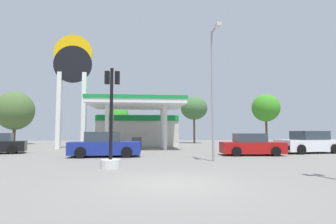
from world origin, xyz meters
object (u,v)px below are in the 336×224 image
(car_3, at_px, (251,145))
(tree_0, at_px, (15,111))
(corner_streetlamp, at_px, (213,81))
(tree_3, at_px, (266,108))
(car_2, at_px, (105,145))
(station_pole_sign, at_px, (72,77))
(tree_2, at_px, (194,108))
(tree_1, at_px, (117,115))
(traffic_signal_1, at_px, (111,139))
(car_0, at_px, (308,143))

(car_3, bearing_deg, tree_0, 141.34)
(car_3, distance_m, corner_streetlamp, 6.24)
(tree_3, distance_m, corner_streetlamp, 26.79)
(car_2, relative_size, tree_0, 0.65)
(station_pole_sign, xyz_separation_m, tree_2, (14.29, 11.79, -1.87))
(tree_2, bearing_deg, corner_streetlamp, -98.85)
(tree_1, distance_m, tree_2, 11.02)
(tree_1, height_order, corner_streetlamp, corner_streetlamp)
(car_2, xyz_separation_m, car_3, (9.70, 0.11, -0.05))
(car_2, height_order, tree_3, tree_3)
(car_3, height_order, tree_2, tree_2)
(traffic_signal_1, bearing_deg, tree_1, 94.51)
(tree_0, xyz_separation_m, corner_streetlamp, (20.28, -22.71, -0.11))
(corner_streetlamp, bearing_deg, tree_3, 58.53)
(tree_1, xyz_separation_m, corner_streetlamp, (7.12, -23.09, 0.34))
(tree_0, xyz_separation_m, tree_2, (24.05, 1.55, 0.67))
(car_3, bearing_deg, tree_2, 89.43)
(tree_2, bearing_deg, car_2, -115.52)
(station_pole_sign, bearing_deg, corner_streetlamp, -49.86)
(car_0, distance_m, tree_3, 19.04)
(car_3, xyz_separation_m, traffic_signal_1, (-8.71, -5.71, 0.59))
(car_0, xyz_separation_m, traffic_signal_1, (-13.73, -7.18, 0.51))
(station_pole_sign, relative_size, traffic_signal_1, 2.55)
(tree_0, height_order, tree_1, tree_0)
(station_pole_sign, xyz_separation_m, tree_0, (-9.77, 10.24, -2.54))
(car_2, bearing_deg, station_pole_sign, 116.10)
(tree_0, distance_m, corner_streetlamp, 30.45)
(car_2, height_order, tree_0, tree_0)
(station_pole_sign, height_order, tree_3, station_pole_sign)
(corner_streetlamp, bearing_deg, car_0, 30.63)
(tree_1, distance_m, tree_3, 21.13)
(station_pole_sign, distance_m, car_0, 21.40)
(station_pole_sign, height_order, car_2, station_pole_sign)
(car_2, relative_size, car_3, 1.05)
(tree_1, bearing_deg, station_pole_sign, -107.71)
(car_0, relative_size, tree_3, 0.68)
(car_0, relative_size, traffic_signal_1, 1.11)
(tree_0, bearing_deg, tree_3, 0.22)
(car_2, height_order, tree_1, tree_1)
(corner_streetlamp, bearing_deg, tree_1, 107.14)
(corner_streetlamp, bearing_deg, car_2, 150.14)
(traffic_signal_1, height_order, tree_2, tree_2)
(tree_0, bearing_deg, car_2, -53.59)
(tree_0, distance_m, tree_1, 13.17)
(car_2, height_order, car_3, car_2)
(car_0, bearing_deg, tree_2, 104.12)
(tree_1, bearing_deg, tree_3, -0.68)
(car_3, height_order, corner_streetlamp, corner_streetlamp)
(tree_0, relative_size, corner_streetlamp, 0.97)
(traffic_signal_1, relative_size, tree_1, 0.79)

